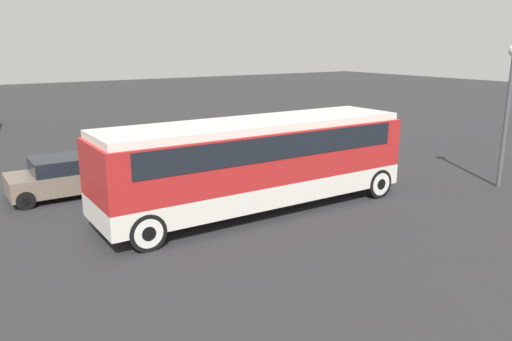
{
  "coord_description": "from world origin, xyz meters",
  "views": [
    {
      "loc": [
        -8.34,
        -12.74,
        5.18
      ],
      "look_at": [
        0.0,
        0.0,
        1.3
      ],
      "focal_mm": 35.0,
      "sensor_mm": 36.0,
      "label": 1
    }
  ],
  "objects_px": {
    "parked_car_mid": "(68,176)",
    "lamp_post": "(509,94)",
    "tour_bus": "(259,156)",
    "parked_car_near": "(212,150)"
  },
  "relations": [
    {
      "from": "parked_car_mid",
      "to": "lamp_post",
      "type": "distance_m",
      "value": 15.88
    },
    {
      "from": "parked_car_near",
      "to": "parked_car_mid",
      "type": "height_order",
      "value": "parked_car_mid"
    },
    {
      "from": "tour_bus",
      "to": "lamp_post",
      "type": "relative_size",
      "value": 1.96
    },
    {
      "from": "parked_car_near",
      "to": "parked_car_mid",
      "type": "bearing_deg",
      "value": -169.74
    },
    {
      "from": "tour_bus",
      "to": "parked_car_near",
      "type": "xyz_separation_m",
      "value": [
        1.58,
        6.07,
        -1.06
      ]
    },
    {
      "from": "tour_bus",
      "to": "parked_car_mid",
      "type": "distance_m",
      "value": 6.9
    },
    {
      "from": "lamp_post",
      "to": "parked_car_mid",
      "type": "bearing_deg",
      "value": 150.67
    },
    {
      "from": "parked_car_mid",
      "to": "lamp_post",
      "type": "height_order",
      "value": "lamp_post"
    },
    {
      "from": "parked_car_near",
      "to": "tour_bus",
      "type": "bearing_deg",
      "value": -104.58
    },
    {
      "from": "parked_car_mid",
      "to": "lamp_post",
      "type": "xyz_separation_m",
      "value": [
        13.64,
        -7.66,
        2.76
      ]
    }
  ]
}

